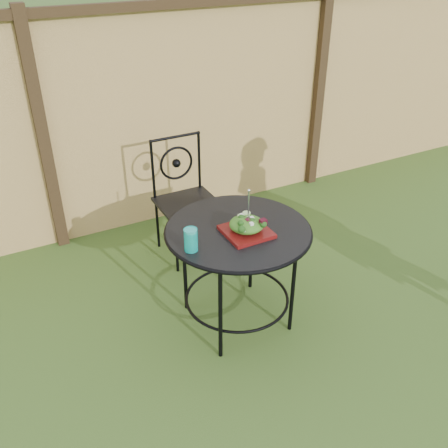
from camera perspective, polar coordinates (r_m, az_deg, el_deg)
name	(u,v)px	position (r m, az deg, el deg)	size (l,w,h in m)	color
ground	(345,352)	(3.37, 13.66, -14.05)	(60.00, 60.00, 0.00)	#264315
fence	(195,111)	(4.48, -3.33, 12.74)	(8.00, 0.12, 1.90)	#F2C577
patio_table	(238,247)	(3.16, 1.59, -2.66)	(0.92, 0.92, 0.72)	black
patio_chair	(185,195)	(3.97, -4.44, 3.29)	(0.46, 0.46, 0.95)	black
salad_plate	(246,232)	(3.03, 2.57, -0.88)	(0.27, 0.27, 0.02)	#4B0B0A
salad	(247,224)	(3.01, 2.60, -0.04)	(0.21, 0.21, 0.08)	#235614
fork	(249,205)	(2.95, 2.82, 2.18)	(0.01, 0.01, 0.18)	silver
drinking_glass	(191,240)	(2.85, -3.81, -1.81)	(0.08, 0.08, 0.14)	#0EA89D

